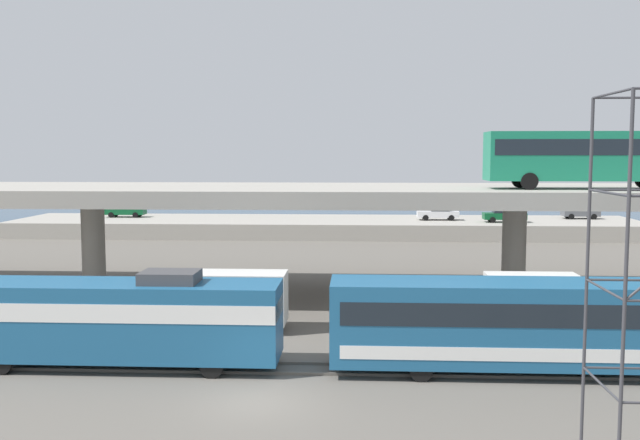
{
  "coord_description": "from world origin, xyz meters",
  "views": [
    {
      "loc": [
        3.69,
        -25.44,
        9.14
      ],
      "look_at": [
        1.09,
        23.41,
        4.57
      ],
      "focal_mm": 40.05,
      "sensor_mm": 36.0,
      "label": 1
    }
  ],
  "objects_px": {
    "service_truck_east": "(225,299)",
    "parked_car_2": "(581,212)",
    "service_truck_west": "(550,303)",
    "parked_car_1": "(126,211)",
    "train_locomotive": "(99,316)",
    "parked_car_0": "(438,213)",
    "parked_car_3": "(504,215)",
    "train_coach_lead": "(586,323)",
    "transit_bus_on_overpass": "(589,154)"
  },
  "relations": [
    {
      "from": "transit_bus_on_overpass",
      "to": "service_truck_west",
      "type": "bearing_deg",
      "value": -118.66
    },
    {
      "from": "parked_car_1",
      "to": "service_truck_east",
      "type": "bearing_deg",
      "value": 113.89
    },
    {
      "from": "parked_car_2",
      "to": "service_truck_west",
      "type": "bearing_deg",
      "value": 71.37
    },
    {
      "from": "train_coach_lead",
      "to": "service_truck_west",
      "type": "height_order",
      "value": "train_coach_lead"
    },
    {
      "from": "parked_car_2",
      "to": "parked_car_3",
      "type": "height_order",
      "value": "same"
    },
    {
      "from": "train_coach_lead",
      "to": "service_truck_west",
      "type": "distance_m",
      "value": 6.59
    },
    {
      "from": "parked_car_1",
      "to": "transit_bus_on_overpass",
      "type": "bearing_deg",
      "value": 136.58
    },
    {
      "from": "train_locomotive",
      "to": "parked_car_2",
      "type": "bearing_deg",
      "value": -124.46
    },
    {
      "from": "transit_bus_on_overpass",
      "to": "train_coach_lead",
      "type": "bearing_deg",
      "value": -107.16
    },
    {
      "from": "train_coach_lead",
      "to": "parked_car_2",
      "type": "bearing_deg",
      "value": -106.76
    },
    {
      "from": "train_locomotive",
      "to": "service_truck_east",
      "type": "xyz_separation_m",
      "value": [
        4.2,
        6.56,
        -0.56
      ]
    },
    {
      "from": "train_locomotive",
      "to": "parked_car_3",
      "type": "xyz_separation_m",
      "value": [
        26.89,
        48.52,
        0.29
      ]
    },
    {
      "from": "parked_car_0",
      "to": "train_locomotive",
      "type": "bearing_deg",
      "value": 68.44
    },
    {
      "from": "parked_car_1",
      "to": "parked_car_2",
      "type": "relative_size",
      "value": 1.14
    },
    {
      "from": "service_truck_east",
      "to": "parked_car_0",
      "type": "distance_m",
      "value": 46.9
    },
    {
      "from": "service_truck_west",
      "to": "parked_car_0",
      "type": "relative_size",
      "value": 1.49
    },
    {
      "from": "parked_car_0",
      "to": "service_truck_east",
      "type": "bearing_deg",
      "value": 70.27
    },
    {
      "from": "service_truck_west",
      "to": "service_truck_east",
      "type": "xyz_separation_m",
      "value": [
        -16.58,
        0.0,
        0.0
      ]
    },
    {
      "from": "train_locomotive",
      "to": "transit_bus_on_overpass",
      "type": "xyz_separation_m",
      "value": [
        24.74,
        13.81,
        6.9
      ]
    },
    {
      "from": "train_locomotive",
      "to": "train_coach_lead",
      "type": "distance_m",
      "value": 20.47
    },
    {
      "from": "service_truck_east",
      "to": "train_coach_lead",
      "type": "bearing_deg",
      "value": 158.03
    },
    {
      "from": "parked_car_0",
      "to": "transit_bus_on_overpass",
      "type": "bearing_deg",
      "value": 97.27
    },
    {
      "from": "train_locomotive",
      "to": "parked_car_2",
      "type": "height_order",
      "value": "train_locomotive"
    },
    {
      "from": "service_truck_west",
      "to": "train_coach_lead",
      "type": "bearing_deg",
      "value": -92.66
    },
    {
      "from": "parked_car_3",
      "to": "service_truck_west",
      "type": "bearing_deg",
      "value": -98.29
    },
    {
      "from": "parked_car_2",
      "to": "transit_bus_on_overpass",
      "type": "bearing_deg",
      "value": 73.37
    },
    {
      "from": "transit_bus_on_overpass",
      "to": "service_truck_west",
      "type": "height_order",
      "value": "transit_bus_on_overpass"
    },
    {
      "from": "transit_bus_on_overpass",
      "to": "parked_car_1",
      "type": "relative_size",
      "value": 2.59
    },
    {
      "from": "parked_car_0",
      "to": "train_coach_lead",
      "type": "bearing_deg",
      "value": 90.5
    },
    {
      "from": "transit_bus_on_overpass",
      "to": "parked_car_2",
      "type": "distance_m",
      "value": 41.62
    },
    {
      "from": "train_locomotive",
      "to": "service_truck_west",
      "type": "xyz_separation_m",
      "value": [
        20.78,
        6.56,
        -0.56
      ]
    },
    {
      "from": "train_coach_lead",
      "to": "parked_car_1",
      "type": "xyz_separation_m",
      "value": [
        -36.61,
        52.48,
        0.31
      ]
    },
    {
      "from": "train_coach_lead",
      "to": "parked_car_3",
      "type": "height_order",
      "value": "train_coach_lead"
    },
    {
      "from": "transit_bus_on_overpass",
      "to": "parked_car_3",
      "type": "distance_m",
      "value": 35.4
    },
    {
      "from": "service_truck_west",
      "to": "parked_car_1",
      "type": "distance_m",
      "value": 58.93
    },
    {
      "from": "parked_car_2",
      "to": "service_truck_east",
      "type": "bearing_deg",
      "value": 55.29
    },
    {
      "from": "transit_bus_on_overpass",
      "to": "parked_car_0",
      "type": "xyz_separation_m",
      "value": [
        -4.71,
        36.89,
        -6.62
      ]
    },
    {
      "from": "transit_bus_on_overpass",
      "to": "parked_car_2",
      "type": "bearing_deg",
      "value": 73.37
    },
    {
      "from": "service_truck_west",
      "to": "parked_car_2",
      "type": "height_order",
      "value": "parked_car_2"
    },
    {
      "from": "parked_car_1",
      "to": "parked_car_3",
      "type": "distance_m",
      "value": 43.21
    },
    {
      "from": "train_coach_lead",
      "to": "parked_car_3",
      "type": "bearing_deg",
      "value": -97.54
    },
    {
      "from": "train_locomotive",
      "to": "parked_car_1",
      "type": "height_order",
      "value": "train_locomotive"
    },
    {
      "from": "parked_car_0",
      "to": "parked_car_1",
      "type": "xyz_separation_m",
      "value": [
        -36.17,
        1.78,
        -0.0
      ]
    },
    {
      "from": "parked_car_3",
      "to": "parked_car_0",
      "type": "bearing_deg",
      "value": 162.36
    },
    {
      "from": "parked_car_0",
      "to": "parked_car_2",
      "type": "distance_m",
      "value": 16.65
    },
    {
      "from": "train_coach_lead",
      "to": "service_truck_east",
      "type": "bearing_deg",
      "value": -21.97
    },
    {
      "from": "service_truck_west",
      "to": "transit_bus_on_overpass",
      "type": "bearing_deg",
      "value": 61.34
    },
    {
      "from": "transit_bus_on_overpass",
      "to": "parked_car_2",
      "type": "height_order",
      "value": "transit_bus_on_overpass"
    },
    {
      "from": "train_coach_lead",
      "to": "parked_car_1",
      "type": "distance_m",
      "value": 63.99
    },
    {
      "from": "service_truck_east",
      "to": "parked_car_2",
      "type": "xyz_separation_m",
      "value": [
        32.29,
        46.62,
        0.84
      ]
    }
  ]
}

